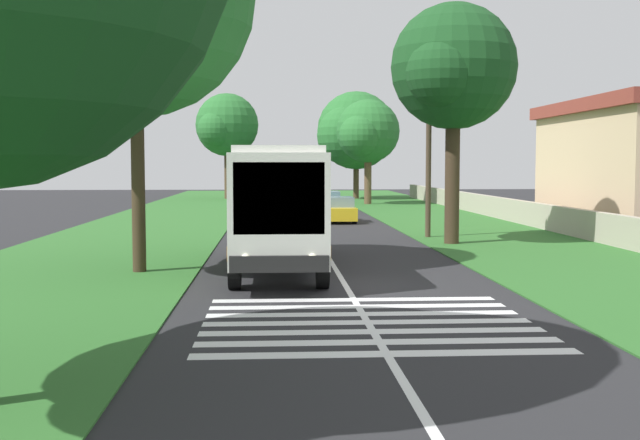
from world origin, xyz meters
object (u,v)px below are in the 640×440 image
at_px(roadside_tree_left_1, 127,5).
at_px(utility_pole, 429,140).
at_px(roadside_tree_right_1, 366,133).
at_px(roadside_tree_left_2, 226,127).
at_px(trailing_minibus_0, 276,185).
at_px(coach_bus, 278,200).
at_px(roadside_tree_right_2, 354,133).
at_px(roadside_tree_right_0, 451,71).
at_px(trailing_car_0, 338,210).
at_px(trailing_car_1, 327,203).

xyz_separation_m(roadside_tree_left_1, utility_pole, (10.49, -11.14, -3.64)).
bearing_deg(roadside_tree_right_1, roadside_tree_left_2, 48.51).
bearing_deg(trailing_minibus_0, coach_bus, 179.87).
bearing_deg(roadside_tree_left_2, roadside_tree_right_2, -92.78).
bearing_deg(roadside_tree_right_0, trailing_car_0, 15.64).
height_order(coach_bus, roadside_tree_right_2, roadside_tree_right_2).
relative_size(coach_bus, roadside_tree_right_2, 1.12).
bearing_deg(trailing_car_1, roadside_tree_right_0, -170.67).
xyz_separation_m(trailing_minibus_0, roadside_tree_right_2, (8.53, -7.32, 4.62)).
relative_size(roadside_tree_right_0, roadside_tree_right_1, 1.15).
height_order(trailing_car_1, roadside_tree_left_1, roadside_tree_left_1).
bearing_deg(roadside_tree_right_0, roadside_tree_left_1, 124.08).
xyz_separation_m(roadside_tree_right_2, utility_pole, (-38.75, 0.69, -1.86)).
bearing_deg(roadside_tree_right_2, trailing_car_0, 172.44).
height_order(coach_bus, trailing_minibus_0, coach_bus).
height_order(roadside_tree_left_2, roadside_tree_right_2, roadside_tree_right_2).
xyz_separation_m(coach_bus, roadside_tree_right_1, (38.73, -7.41, 3.60)).
relative_size(roadside_tree_left_1, roadside_tree_right_0, 1.21).
height_order(coach_bus, roadside_tree_left_1, roadside_tree_left_1).
distance_m(roadside_tree_right_2, utility_pole, 38.80).
relative_size(trailing_car_0, trailing_minibus_0, 0.72).
distance_m(trailing_car_0, trailing_minibus_0, 20.83).
bearing_deg(coach_bus, roadside_tree_left_2, 5.20).
relative_size(trailing_car_0, trailing_car_1, 1.00).
xyz_separation_m(roadside_tree_left_1, roadside_tree_right_2, (49.24, -11.82, -1.78)).
relative_size(coach_bus, utility_pole, 1.35).
bearing_deg(roadside_tree_right_2, roadside_tree_right_0, 179.48).
relative_size(coach_bus, trailing_car_0, 2.60).
bearing_deg(coach_bus, trailing_minibus_0, -0.13).
xyz_separation_m(roadside_tree_left_2, roadside_tree_right_2, (-0.58, -11.90, -0.58)).
bearing_deg(trailing_car_0, roadside_tree_left_1, 158.47).
height_order(trailing_car_0, roadside_tree_right_2, roadside_tree_right_2).
bearing_deg(roadside_tree_right_0, roadside_tree_right_2, -0.52).
bearing_deg(roadside_tree_right_2, trailing_minibus_0, 139.38).
bearing_deg(roadside_tree_left_2, trailing_car_1, -158.86).
xyz_separation_m(trailing_minibus_0, roadside_tree_right_1, (-1.41, -7.32, 4.20)).
xyz_separation_m(roadside_tree_right_0, roadside_tree_right_1, (31.55, -0.37, -1.28)).
relative_size(roadside_tree_left_2, roadside_tree_right_2, 0.98).
distance_m(roadside_tree_right_1, utility_pole, 28.85).
bearing_deg(roadside_tree_right_0, roadside_tree_left_2, 15.32).
xyz_separation_m(trailing_car_1, roadside_tree_right_0, (-21.34, -3.51, 6.37)).
xyz_separation_m(trailing_car_0, utility_pole, (-9.70, -3.17, 3.65)).
bearing_deg(coach_bus, trailing_car_1, -7.07).
height_order(roadside_tree_left_1, roadside_tree_left_2, roadside_tree_left_1).
bearing_deg(roadside_tree_right_2, roadside_tree_right_1, -180.00).
bearing_deg(roadside_tree_right_0, trailing_minibus_0, 11.90).
height_order(trailing_car_0, roadside_tree_left_2, roadside_tree_left_2).
bearing_deg(coach_bus, utility_pole, -34.13).
distance_m(trailing_car_0, roadside_tree_right_2, 29.82).
xyz_separation_m(coach_bus, trailing_car_1, (28.51, -3.54, -1.48)).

